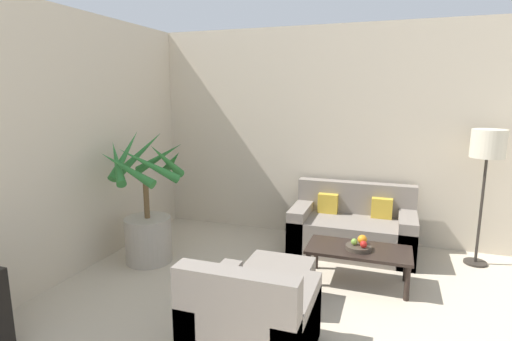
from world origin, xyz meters
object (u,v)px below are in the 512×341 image
at_px(potted_palm, 148,217).
at_px(sofa_loveseat, 352,229).
at_px(apple_red, 364,244).
at_px(armchair, 252,325).
at_px(fruit_bowl, 358,247).
at_px(coffee_table, 358,253).
at_px(ottoman, 278,283).
at_px(floor_lamp, 488,150).
at_px(orange_fruit, 362,239).
at_px(apple_green, 354,242).

distance_m(potted_palm, sofa_loveseat, 2.39).
relative_size(apple_red, armchair, 0.08).
distance_m(sofa_loveseat, fruit_bowl, 0.89).
xyz_separation_m(coffee_table, ottoman, (-0.64, -0.62, -0.13)).
height_order(floor_lamp, ottoman, floor_lamp).
relative_size(apple_red, ottoman, 0.12).
height_order(coffee_table, ottoman, ottoman).
bearing_deg(coffee_table, orange_fruit, 35.22).
bearing_deg(floor_lamp, armchair, -127.42).
bearing_deg(apple_red, coffee_table, 122.14).
bearing_deg(orange_fruit, fruit_bowl, -119.99).
xyz_separation_m(apple_green, ottoman, (-0.60, -0.59, -0.25)).
height_order(floor_lamp, coffee_table, floor_lamp).
bearing_deg(floor_lamp, apple_green, -143.09).
height_order(apple_red, apple_green, apple_red).
distance_m(floor_lamp, orange_fruit, 1.69).
bearing_deg(ottoman, fruit_bowl, 42.36).
bearing_deg(armchair, fruit_bowl, 67.22).
bearing_deg(floor_lamp, orange_fruit, -143.06).
xyz_separation_m(fruit_bowl, ottoman, (-0.64, -0.59, -0.20)).
bearing_deg(ottoman, apple_green, 44.24).
relative_size(sofa_loveseat, floor_lamp, 0.95).
bearing_deg(apple_red, armchair, -115.17).
relative_size(sofa_loveseat, apple_green, 22.19).
xyz_separation_m(apple_red, apple_green, (-0.09, 0.04, -0.00)).
bearing_deg(coffee_table, apple_red, -57.86).
height_order(armchair, ottoman, armchair).
distance_m(floor_lamp, apple_red, 1.73).
distance_m(floor_lamp, armchair, 3.13).
bearing_deg(armchair, sofa_loveseat, 78.77).
bearing_deg(sofa_loveseat, potted_palm, -153.63).
bearing_deg(sofa_loveseat, ottoman, -109.03).
bearing_deg(fruit_bowl, ottoman, -137.64).
height_order(sofa_loveseat, coffee_table, sofa_loveseat).
height_order(potted_palm, apple_green, potted_palm).
height_order(coffee_table, orange_fruit, orange_fruit).
height_order(fruit_bowl, ottoman, fruit_bowl).
bearing_deg(potted_palm, armchair, -36.18).
bearing_deg(apple_green, fruit_bowl, 0.47).
relative_size(potted_palm, fruit_bowl, 5.97).
bearing_deg(apple_red, potted_palm, -176.42).
bearing_deg(apple_green, potted_palm, -175.14).
xyz_separation_m(apple_red, ottoman, (-0.69, -0.54, -0.26)).
relative_size(orange_fruit, armchair, 0.11).
height_order(coffee_table, armchair, armchair).
xyz_separation_m(fruit_bowl, orange_fruit, (0.03, 0.05, 0.07)).
xyz_separation_m(potted_palm, ottoman, (1.63, -0.40, -0.33)).
relative_size(apple_green, ottoman, 0.11).
distance_m(coffee_table, ottoman, 0.90).
relative_size(floor_lamp, orange_fruit, 16.46).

